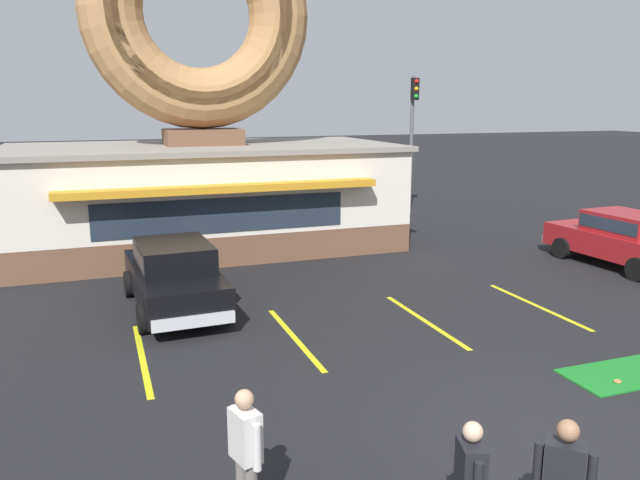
# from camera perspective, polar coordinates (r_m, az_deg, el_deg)

# --- Properties ---
(ground_plane) EXTENTS (160.00, 160.00, 0.00)m
(ground_plane) POSITION_cam_1_polar(r_m,az_deg,el_deg) (9.81, 19.97, -16.87)
(ground_plane) COLOR black
(donut_shop_building) EXTENTS (12.30, 6.75, 10.96)m
(donut_shop_building) POSITION_cam_1_polar(r_m,az_deg,el_deg) (20.67, -10.67, 9.60)
(donut_shop_building) COLOR brown
(donut_shop_building) RESTS_ON ground
(mini_donut_mid_right) EXTENTS (0.13, 0.13, 0.04)m
(mini_donut_mid_right) POSITION_cam_1_polar(r_m,az_deg,el_deg) (11.99, 25.56, -11.57)
(mini_donut_mid_right) COLOR #D17F47
(mini_donut_mid_right) RESTS_ON putting_mat
(car_black) EXTENTS (2.13, 4.63, 1.60)m
(car_black) POSITION_cam_1_polar(r_m,az_deg,el_deg) (14.69, -13.19, -2.93)
(car_black) COLOR black
(car_black) RESTS_ON ground
(car_red) EXTENTS (2.16, 4.64, 1.60)m
(car_red) POSITION_cam_1_polar(r_m,az_deg,el_deg) (20.12, 25.96, 0.24)
(car_red) COLOR maroon
(car_red) RESTS_ON ground
(pedestrian_hooded_kid) EXTENTS (0.34, 0.58, 1.63)m
(pedestrian_hooded_kid) POSITION_cam_1_polar(r_m,az_deg,el_deg) (7.35, -6.80, -18.59)
(pedestrian_hooded_kid) COLOR slate
(pedestrian_hooded_kid) RESTS_ON ground
(trash_bin) EXTENTS (0.57, 0.57, 0.97)m
(trash_bin) POSITION_cam_1_polar(r_m,az_deg,el_deg) (20.29, 6.72, 0.44)
(trash_bin) COLOR #51565B
(trash_bin) RESTS_ON ground
(traffic_light_pole) EXTENTS (0.28, 0.47, 5.80)m
(traffic_light_pole) POSITION_cam_1_polar(r_m,az_deg,el_deg) (26.97, 8.46, 10.22)
(traffic_light_pole) COLOR #595B60
(traffic_light_pole) RESTS_ON ground
(parking_stripe_far_left) EXTENTS (0.12, 3.60, 0.01)m
(parking_stripe_far_left) POSITION_cam_1_polar(r_m,az_deg,el_deg) (12.36, -15.95, -10.30)
(parking_stripe_far_left) COLOR yellow
(parking_stripe_far_left) RESTS_ON ground
(parking_stripe_left) EXTENTS (0.12, 3.60, 0.01)m
(parking_stripe_left) POSITION_cam_1_polar(r_m,az_deg,el_deg) (12.86, -2.35, -8.91)
(parking_stripe_left) COLOR yellow
(parking_stripe_left) RESTS_ON ground
(parking_stripe_mid_left) EXTENTS (0.12, 3.60, 0.01)m
(parking_stripe_mid_left) POSITION_cam_1_polar(r_m,az_deg,el_deg) (14.00, 9.53, -7.27)
(parking_stripe_mid_left) COLOR yellow
(parking_stripe_mid_left) RESTS_ON ground
(parking_stripe_centre) EXTENTS (0.12, 3.60, 0.01)m
(parking_stripe_centre) POSITION_cam_1_polar(r_m,az_deg,el_deg) (15.63, 19.22, -5.70)
(parking_stripe_centre) COLOR yellow
(parking_stripe_centre) RESTS_ON ground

